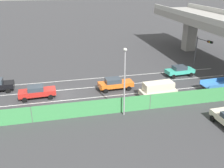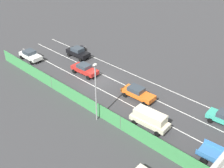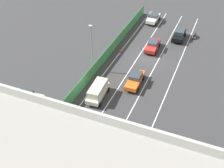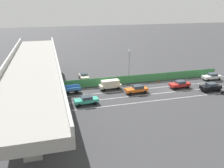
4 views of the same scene
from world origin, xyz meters
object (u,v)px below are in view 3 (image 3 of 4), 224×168
(car_taxi_orange, at_px, (135,79))
(car_sedan_red, at_px, (153,45))
(flatbed_truck_blue, at_px, (56,149))
(street_lamp, at_px, (92,44))
(car_hatchback_white, at_px, (153,18))
(car_taxi_teal, at_px, (127,140))
(car_van_cream, at_px, (98,91))
(car_sedan_black, at_px, (179,34))
(traffic_light, at_px, (130,158))
(motorcycle, at_px, (195,35))
(parked_sedan_cream, at_px, (27,97))
(traffic_cone, at_px, (120,50))

(car_taxi_orange, height_order, car_sedan_red, car_taxi_orange)
(flatbed_truck_blue, distance_m, street_lamp, 16.72)
(street_lamp, bearing_deg, car_hatchback_white, -100.34)
(car_taxi_teal, distance_m, car_van_cream, 8.99)
(car_sedan_black, bearing_deg, car_sedan_red, 58.49)
(car_taxi_orange, distance_m, car_taxi_teal, 11.32)
(flatbed_truck_blue, xyz_separation_m, traffic_light, (-8.06, -0.07, 2.43))
(car_sedan_black, distance_m, motorcycle, 3.06)
(car_taxi_orange, relative_size, flatbed_truck_blue, 0.77)
(parked_sedan_cream, bearing_deg, car_van_cream, -151.87)
(car_taxi_orange, bearing_deg, parked_sedan_cream, 37.60)
(car_sedan_black, distance_m, traffic_light, 31.03)
(car_taxi_teal, relative_size, street_lamp, 0.59)
(car_taxi_orange, distance_m, car_van_cream, 5.95)
(motorcycle, bearing_deg, car_sedan_red, 50.18)
(car_sedan_red, height_order, traffic_cone, car_sedan_red)
(car_hatchback_white, height_order, traffic_light, traffic_light)
(car_sedan_red, xyz_separation_m, car_taxi_teal, (-3.23, 21.16, -0.01))
(car_sedan_red, xyz_separation_m, car_hatchback_white, (2.95, -10.40, 0.01))
(car_taxi_teal, distance_m, flatbed_truck_blue, 7.69)
(car_sedan_black, bearing_deg, car_hatchback_white, -38.90)
(car_van_cream, bearing_deg, parked_sedan_cream, 28.13)
(car_sedan_black, bearing_deg, car_taxi_orange, 79.40)
(motorcycle, xyz_separation_m, street_lamp, (12.42, 16.52, 4.13))
(car_sedan_red, relative_size, car_sedan_black, 1.04)
(car_taxi_teal, bearing_deg, traffic_cone, -66.34)
(traffic_light, height_order, traffic_cone, traffic_light)
(car_hatchback_white, relative_size, car_sedan_black, 1.00)
(car_hatchback_white, distance_m, parked_sedan_cream, 30.89)
(car_sedan_red, distance_m, traffic_cone, 5.59)
(motorcycle, bearing_deg, traffic_light, 88.50)
(car_van_cream, distance_m, traffic_cone, 12.39)
(car_sedan_red, distance_m, car_van_cream, 15.26)
(car_taxi_orange, xyz_separation_m, traffic_light, (-4.61, 15.29, 2.88))
(street_lamp, bearing_deg, flatbed_truck_blue, 102.36)
(car_sedan_black, relative_size, traffic_light, 0.83)
(car_van_cream, xyz_separation_m, flatbed_truck_blue, (-0.17, 10.64, 0.18))
(car_sedan_red, height_order, car_sedan_black, car_sedan_black)
(parked_sedan_cream, xyz_separation_m, traffic_light, (-16.43, 6.18, 2.90))
(flatbed_truck_blue, bearing_deg, car_taxi_teal, -145.11)
(car_van_cream, xyz_separation_m, motorcycle, (-9.08, -21.91, -0.71))
(car_hatchback_white, distance_m, car_sedan_black, 8.02)
(car_taxi_orange, height_order, parked_sedan_cream, car_taxi_orange)
(flatbed_truck_blue, bearing_deg, traffic_cone, -85.49)
(car_sedan_black, relative_size, traffic_cone, 7.54)
(car_taxi_teal, relative_size, parked_sedan_cream, 1.05)
(flatbed_truck_blue, height_order, traffic_cone, flatbed_truck_blue)
(car_sedan_red, xyz_separation_m, car_van_cream, (3.24, 14.91, 0.28))
(flatbed_truck_blue, height_order, motorcycle, flatbed_truck_blue)
(car_hatchback_white, height_order, parked_sedan_cream, car_hatchback_white)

